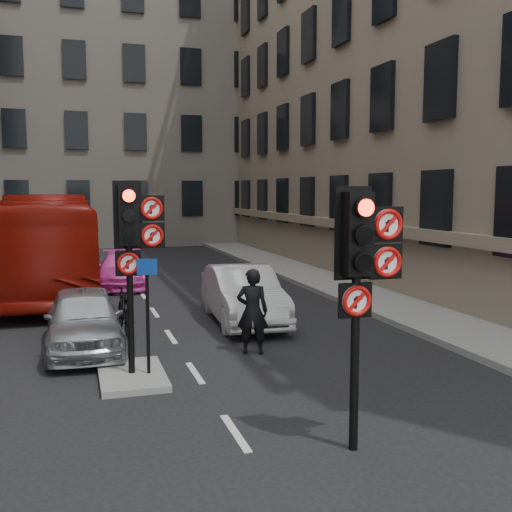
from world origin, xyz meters
TOP-DOWN VIEW (x-y plane):
  - ground at (0.00, 0.00)m, footprint 120.00×120.00m
  - pavement_right at (7.20, 12.00)m, footprint 3.00×50.00m
  - centre_island at (-1.20, 5.00)m, footprint 1.20×2.00m
  - building_far at (0.00, 38.00)m, footprint 30.00×14.00m
  - signal_near at (1.49, 0.99)m, footprint 0.91×0.40m
  - signal_far at (-1.11, 4.99)m, footprint 0.91×0.40m
  - car_silver at (-2.00, 7.37)m, footprint 1.64×4.06m
  - car_white at (2.11, 9.05)m, footprint 1.83×4.62m
  - car_pink at (-0.51, 16.13)m, footprint 2.07×4.35m
  - bus_red at (-2.99, 15.91)m, footprint 2.89×12.11m
  - motorcycle at (-1.04, 8.78)m, footprint 0.63×1.87m
  - motorcyclist at (1.46, 6.00)m, footprint 0.79×0.64m
  - info_sign at (-0.90, 4.86)m, footprint 0.36×0.16m

SIDE VIEW (x-z plane):
  - ground at x=0.00m, z-range 0.00..0.00m
  - centre_island at x=-1.20m, z-range 0.00..0.12m
  - pavement_right at x=7.20m, z-range 0.00..0.16m
  - motorcycle at x=-1.04m, z-range 0.00..1.11m
  - car_pink at x=-0.51m, z-range 0.00..1.23m
  - car_silver at x=-2.00m, z-range 0.00..1.38m
  - car_white at x=2.11m, z-range 0.00..1.49m
  - motorcyclist at x=1.46m, z-range 0.00..1.86m
  - info_sign at x=-0.90m, z-range 0.43..2.59m
  - bus_red at x=-2.99m, z-range 0.00..3.37m
  - signal_near at x=1.49m, z-range 0.79..4.37m
  - signal_far at x=-1.11m, z-range 0.91..4.49m
  - building_far at x=0.00m, z-range 0.00..20.00m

